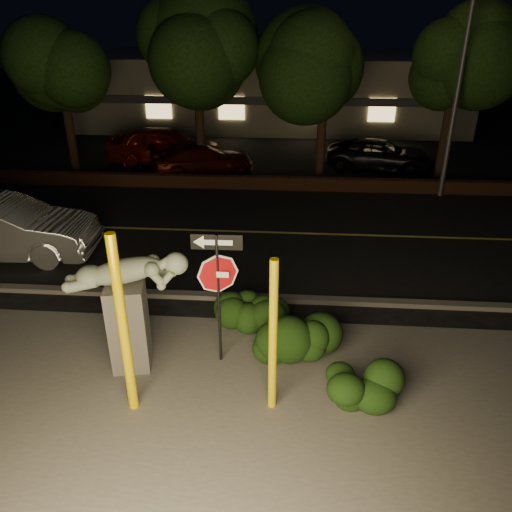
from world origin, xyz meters
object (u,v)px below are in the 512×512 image
at_px(sculpture, 128,300).
at_px(yellow_pole_right, 273,338).
at_px(yellow_pole_left, 123,328).
at_px(parked_car_red, 164,146).
at_px(signpost, 218,274).
at_px(streetlight, 460,42).
at_px(parked_car_dark, 380,155).
at_px(parked_car_darkred, 202,160).
at_px(silver_sedan, 2,228).

bearing_deg(sculpture, yellow_pole_right, -29.29).
bearing_deg(yellow_pole_left, parked_car_red, 101.58).
distance_m(yellow_pole_left, signpost, 1.99).
xyz_separation_m(signpost, streetlight, (6.73, 10.42, 3.42)).
relative_size(signpost, streetlight, 0.30).
bearing_deg(yellow_pole_right, parked_car_dark, 74.96).
bearing_deg(yellow_pole_right, signpost, 131.55).
height_order(sculpture, parked_car_darkred, sculpture).
height_order(streetlight, parked_car_dark, streetlight).
xyz_separation_m(signpost, parked_car_darkred, (-2.53, 12.54, -1.32)).
bearing_deg(signpost, parked_car_dark, 68.70).
xyz_separation_m(streetlight, parked_car_dark, (-1.60, 3.42, -4.74)).
bearing_deg(parked_car_dark, signpost, 170.48).
height_order(signpost, silver_sedan, signpost).
distance_m(silver_sedan, parked_car_dark, 15.24).
height_order(yellow_pole_left, parked_car_red, yellow_pole_left).
height_order(silver_sedan, parked_car_darkred, silver_sedan).
xyz_separation_m(yellow_pole_left, silver_sedan, (-5.38, 5.69, -0.83)).
distance_m(signpost, streetlight, 12.86).
height_order(yellow_pole_left, parked_car_darkred, yellow_pole_left).
distance_m(yellow_pole_right, parked_car_red, 16.18).
height_order(yellow_pole_right, silver_sedan, yellow_pole_right).
relative_size(yellow_pole_left, parked_car_red, 0.67).
distance_m(yellow_pole_left, parked_car_darkred, 14.05).
xyz_separation_m(silver_sedan, parked_car_red, (2.23, 9.69, 0.00)).
bearing_deg(yellow_pole_left, parked_car_dark, 67.01).
bearing_deg(yellow_pole_right, sculpture, 160.89).
distance_m(signpost, parked_car_darkred, 12.86).
xyz_separation_m(yellow_pole_right, parked_car_red, (-5.58, 15.17, -0.61)).
height_order(streetlight, parked_car_red, streetlight).
relative_size(yellow_pole_right, parked_car_red, 0.58).
xyz_separation_m(streetlight, parked_car_red, (-11.23, 3.54, -4.53)).
distance_m(signpost, parked_car_red, 14.70).
bearing_deg(signpost, yellow_pole_left, -134.43).
distance_m(sculpture, parked_car_darkred, 12.86).
height_order(yellow_pole_right, parked_car_red, yellow_pole_right).
height_order(yellow_pole_left, sculpture, yellow_pole_left).
xyz_separation_m(streetlight, parked_car_darkred, (-9.25, 2.12, -4.74)).
bearing_deg(signpost, streetlight, 56.17).
bearing_deg(parked_car_dark, silver_sedan, 139.74).
xyz_separation_m(sculpture, parked_car_darkred, (-0.86, 12.80, -0.85)).
xyz_separation_m(yellow_pole_right, silver_sedan, (-7.81, 5.48, -0.61)).
bearing_deg(signpost, parked_car_red, 106.91).
bearing_deg(parked_car_red, silver_sedan, 167.77).
height_order(parked_car_red, parked_car_dark, parked_car_red).
bearing_deg(streetlight, sculpture, -142.20).
bearing_deg(streetlight, parked_car_darkred, 153.02).
distance_m(streetlight, parked_car_dark, 6.06).
distance_m(yellow_pole_right, parked_car_dark, 15.61).
relative_size(sculpture, parked_car_darkred, 0.55).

